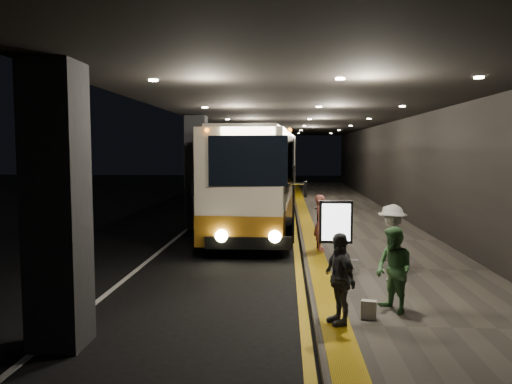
{
  "coord_description": "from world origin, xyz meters",
  "views": [
    {
      "loc": [
        2.01,
        -15.41,
        3.06
      ],
      "look_at": [
        1.04,
        0.78,
        1.7
      ],
      "focal_mm": 35.0,
      "sensor_mm": 36.0,
      "label": 1
    }
  ],
  "objects": [
    {
      "name": "lane_line_white",
      "position": [
        -1.8,
        5.0,
        0.01
      ],
      "size": [
        0.12,
        50.0,
        0.01
      ],
      "primitive_type": "cube",
      "color": "silver",
      "rests_on": "ground"
    },
    {
      "name": "bag_plain",
      "position": [
        3.45,
        -6.88,
        0.31
      ],
      "size": [
        0.28,
        0.2,
        0.32
      ],
      "primitive_type": "cube",
      "rotation": [
        0.0,
        0.0,
        -0.24
      ],
      "color": "silver",
      "rests_on": "sidewalk"
    },
    {
      "name": "bag_polka",
      "position": [
        3.6,
        -3.72,
        0.32
      ],
      "size": [
        0.29,
        0.15,
        0.33
      ],
      "primitive_type": "cube",
      "rotation": [
        0.0,
        0.0,
        0.1
      ],
      "color": "black",
      "rests_on": "sidewalk"
    },
    {
      "name": "tactile_strip",
      "position": [
        2.85,
        5.0,
        0.16
      ],
      "size": [
        0.5,
        50.0,
        0.01
      ],
      "primitive_type": "cube",
      "color": "gold",
      "rests_on": "sidewalk"
    },
    {
      "name": "coach_main",
      "position": [
        0.99,
        3.81,
        1.77
      ],
      "size": [
        3.0,
        11.96,
        3.7
      ],
      "rotation": [
        0.0,
        0.0,
        -0.05
      ],
      "color": "beige",
      "rests_on": "ground"
    },
    {
      "name": "support_columns",
      "position": [
        -1.5,
        4.0,
        2.2
      ],
      "size": [
        0.8,
        24.8,
        4.4
      ],
      "color": "black",
      "rests_on": "ground"
    },
    {
      "name": "passenger_waiting_green",
      "position": [
        3.96,
        -6.48,
        0.92
      ],
      "size": [
        0.76,
        0.88,
        1.54
      ],
      "primitive_type": "imported",
      "rotation": [
        0.0,
        0.0,
        -1.08
      ],
      "color": "#467E46",
      "rests_on": "sidewalk"
    },
    {
      "name": "passenger_boarding",
      "position": [
        3.03,
        -0.97,
        0.96
      ],
      "size": [
        0.43,
        0.62,
        1.63
      ],
      "primitive_type": "imported",
      "rotation": [
        0.0,
        0.0,
        1.64
      ],
      "color": "#CE6860",
      "rests_on": "sidewalk"
    },
    {
      "name": "terminal_wall",
      "position": [
        7.0,
        5.0,
        3.0
      ],
      "size": [
        0.1,
        50.0,
        6.0
      ],
      "primitive_type": "cube",
      "color": "black",
      "rests_on": "ground"
    },
    {
      "name": "canopy",
      "position": [
        2.5,
        5.0,
        4.6
      ],
      "size": [
        9.0,
        50.0,
        0.4
      ],
      "primitive_type": "cube",
      "color": "black",
      "rests_on": "support_columns"
    },
    {
      "name": "sidewalk",
      "position": [
        4.75,
        5.0,
        0.07
      ],
      "size": [
        4.5,
        50.0,
        0.15
      ],
      "primitive_type": "cube",
      "color": "#514C44",
      "rests_on": "ground"
    },
    {
      "name": "passenger_waiting_grey",
      "position": [
        2.91,
        -7.17,
        0.92
      ],
      "size": [
        0.77,
        1.02,
        1.55
      ],
      "primitive_type": "imported",
      "rotation": [
        0.0,
        0.0,
        -1.19
      ],
      "color": "#56565B",
      "rests_on": "sidewalk"
    },
    {
      "name": "kerb_stripe_yellow",
      "position": [
        2.35,
        5.0,
        0.01
      ],
      "size": [
        0.18,
        50.0,
        0.01
      ],
      "primitive_type": "cube",
      "color": "gold",
      "rests_on": "ground"
    },
    {
      "name": "info_sign",
      "position": [
        3.22,
        -3.36,
        1.29
      ],
      "size": [
        0.81,
        0.16,
        1.7
      ],
      "rotation": [
        0.0,
        0.0,
        -0.05
      ],
      "color": "black",
      "rests_on": "sidewalk"
    },
    {
      "name": "ground",
      "position": [
        0.0,
        0.0,
        0.0
      ],
      "size": [
        90.0,
        90.0,
        0.0
      ],
      "primitive_type": "plane",
      "color": "black"
    },
    {
      "name": "stanchion_post",
      "position": [
        2.95,
        -0.76,
        0.75
      ],
      "size": [
        0.05,
        0.05,
        1.21
      ],
      "primitive_type": "cylinder",
      "color": "black",
      "rests_on": "sidewalk"
    },
    {
      "name": "coach_second",
      "position": [
        0.81,
        15.61,
        1.76
      ],
      "size": [
        2.82,
        11.77,
        3.67
      ],
      "rotation": [
        0.0,
        0.0,
        0.03
      ],
      "color": "beige",
      "rests_on": "ground"
    },
    {
      "name": "passenger_waiting_white",
      "position": [
        4.39,
        -4.24,
        1.0
      ],
      "size": [
        0.9,
        1.22,
        1.71
      ],
      "primitive_type": "imported",
      "rotation": [
        0.0,
        0.0,
        -1.97
      ],
      "color": "#BBBCB6",
      "rests_on": "sidewalk"
    }
  ]
}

